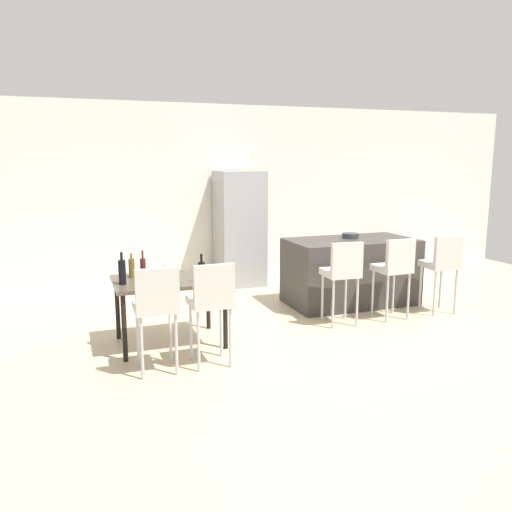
# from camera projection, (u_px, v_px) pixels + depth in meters

# --- Properties ---
(ground_plane) EXTENTS (10.00, 10.00, 0.00)m
(ground_plane) POSITION_uv_depth(u_px,v_px,m) (338.00, 325.00, 6.46)
(ground_plane) COLOR #C6B28E
(back_wall) EXTENTS (10.00, 0.12, 2.90)m
(back_wall) POSITION_uv_depth(u_px,v_px,m) (257.00, 193.00, 8.89)
(back_wall) COLOR silver
(back_wall) RESTS_ON ground_plane
(kitchen_island) EXTENTS (1.77, 0.95, 0.92)m
(kitchen_island) POSITION_uv_depth(u_px,v_px,m) (350.00, 271.00, 7.37)
(kitchen_island) COLOR #383330
(kitchen_island) RESTS_ON ground_plane
(bar_chair_left) EXTENTS (0.42, 0.42, 1.05)m
(bar_chair_left) POSITION_uv_depth(u_px,v_px,m) (343.00, 270.00, 6.33)
(bar_chair_left) COLOR beige
(bar_chair_left) RESTS_ON ground_plane
(bar_chair_middle) EXTENTS (0.41, 0.41, 1.05)m
(bar_chair_middle) POSITION_uv_depth(u_px,v_px,m) (395.00, 266.00, 6.58)
(bar_chair_middle) COLOR beige
(bar_chair_middle) RESTS_ON ground_plane
(bar_chair_right) EXTENTS (0.42, 0.42, 1.05)m
(bar_chair_right) POSITION_uv_depth(u_px,v_px,m) (442.00, 262.00, 6.83)
(bar_chair_right) COLOR beige
(bar_chair_right) RESTS_ON ground_plane
(dining_table) EXTENTS (1.18, 0.84, 0.74)m
(dining_table) POSITION_uv_depth(u_px,v_px,m) (169.00, 285.00, 5.69)
(dining_table) COLOR #4C4238
(dining_table) RESTS_ON ground_plane
(dining_chair_near) EXTENTS (0.41, 0.41, 1.05)m
(dining_chair_near) POSITION_uv_depth(u_px,v_px,m) (156.00, 303.00, 4.88)
(dining_chair_near) COLOR beige
(dining_chair_near) RESTS_ON ground_plane
(dining_chair_far) EXTENTS (0.40, 0.40, 1.05)m
(dining_chair_far) POSITION_uv_depth(u_px,v_px,m) (211.00, 298.00, 5.05)
(dining_chair_far) COLOR beige
(dining_chair_far) RESTS_ON ground_plane
(wine_bottle_far) EXTENTS (0.06, 0.06, 0.30)m
(wine_bottle_far) POSITION_uv_depth(u_px,v_px,m) (143.00, 267.00, 5.73)
(wine_bottle_far) COLOR #471E19
(wine_bottle_far) RESTS_ON dining_table
(wine_bottle_near) EXTENTS (0.08, 0.08, 0.34)m
(wine_bottle_near) POSITION_uv_depth(u_px,v_px,m) (122.00, 272.00, 5.40)
(wine_bottle_near) COLOR black
(wine_bottle_near) RESTS_ON dining_table
(wine_bottle_inner) EXTENTS (0.07, 0.07, 0.27)m
(wine_bottle_inner) POSITION_uv_depth(u_px,v_px,m) (132.00, 268.00, 5.74)
(wine_bottle_inner) COLOR brown
(wine_bottle_inner) RESTS_ON dining_table
(wine_bottle_end) EXTENTS (0.07, 0.07, 0.31)m
(wine_bottle_end) POSITION_uv_depth(u_px,v_px,m) (202.00, 272.00, 5.49)
(wine_bottle_end) COLOR black
(wine_bottle_end) RESTS_ON dining_table
(wine_glass_left) EXTENTS (0.07, 0.07, 0.17)m
(wine_glass_left) POSITION_uv_depth(u_px,v_px,m) (165.00, 266.00, 5.77)
(wine_glass_left) COLOR silver
(wine_glass_left) RESTS_ON dining_table
(refrigerator) EXTENTS (0.72, 0.68, 1.84)m
(refrigerator) POSITION_uv_depth(u_px,v_px,m) (240.00, 228.00, 8.43)
(refrigerator) COLOR #939699
(refrigerator) RESTS_ON ground_plane
(fruit_bowl) EXTENTS (0.23, 0.23, 0.07)m
(fruit_bowl) POSITION_uv_depth(u_px,v_px,m) (351.00, 236.00, 7.39)
(fruit_bowl) COLOR #333338
(fruit_bowl) RESTS_ON kitchen_island
(potted_plant) EXTENTS (0.35, 0.35, 0.56)m
(potted_plant) POSITION_uv_depth(u_px,v_px,m) (385.00, 254.00, 9.46)
(potted_plant) COLOR beige
(potted_plant) RESTS_ON ground_plane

